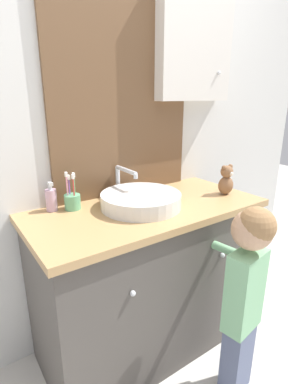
# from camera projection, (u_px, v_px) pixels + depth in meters

# --- Properties ---
(ground_plane) EXTENTS (10.00, 10.00, 0.00)m
(ground_plane) POSITION_uv_depth(u_px,v_px,m) (184.00, 380.00, 1.49)
(ground_plane) COLOR beige
(wall_back) EXTENTS (3.20, 0.18, 2.50)m
(wall_back) POSITION_uv_depth(u_px,v_px,m) (120.00, 110.00, 1.61)
(wall_back) COLOR silver
(wall_back) RESTS_ON ground_plane
(vanity_counter) EXTENTS (1.18, 0.56, 0.83)m
(vanity_counter) POSITION_uv_depth(u_px,v_px,m) (148.00, 278.00, 1.62)
(vanity_counter) COLOR #4C4742
(vanity_counter) RESTS_ON ground_plane
(sink_basin) EXTENTS (0.40, 0.44, 0.17)m
(sink_basin) POSITION_uv_depth(u_px,v_px,m) (140.00, 199.00, 1.47)
(sink_basin) COLOR silver
(sink_basin) RESTS_ON vanity_counter
(toothbrush_holder) EXTENTS (0.08, 0.08, 0.19)m
(toothbrush_holder) POSITION_uv_depth(u_px,v_px,m) (72.00, 200.00, 1.45)
(toothbrush_holder) COLOR #66B27F
(toothbrush_holder) RESTS_ON vanity_counter
(soap_dispenser) EXTENTS (0.05, 0.05, 0.14)m
(soap_dispenser) POSITION_uv_depth(u_px,v_px,m) (51.00, 199.00, 1.42)
(soap_dispenser) COLOR #CCA3BC
(soap_dispenser) RESTS_ON vanity_counter
(child_figure) EXTENTS (0.20, 0.46, 0.94)m
(child_figure) POSITION_uv_depth(u_px,v_px,m) (245.00, 283.00, 1.29)
(child_figure) COLOR slate
(child_figure) RESTS_ON ground_plane
(teddy_bear) EXTENTS (0.09, 0.08, 0.17)m
(teddy_bear) POSITION_uv_depth(u_px,v_px,m) (226.00, 180.00, 1.66)
(teddy_bear) COLOR brown
(teddy_bear) RESTS_ON vanity_counter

